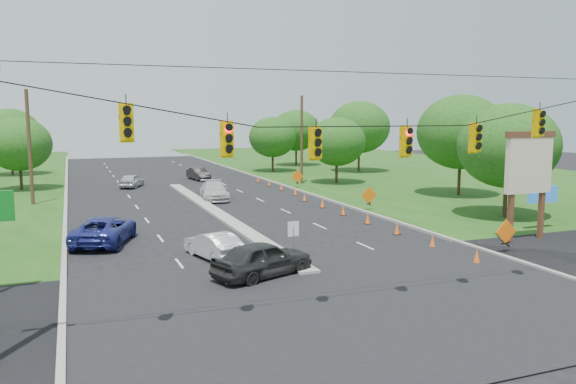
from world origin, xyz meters
name	(u,v)px	position (x,y,z in m)	size (l,w,h in m)	color
ground	(353,304)	(0.00, 0.00, 0.00)	(160.00, 160.00, 0.00)	black
grass_right	(546,194)	(30.00, 20.00, 0.00)	(40.00, 160.00, 0.06)	#1E4714
cross_street	(353,304)	(0.00, 0.00, 0.00)	(160.00, 14.00, 0.02)	black
curb_left	(66,203)	(-10.10, 30.00, 0.00)	(0.25, 110.00, 0.16)	gray
curb_right	(298,191)	(10.10, 30.00, 0.00)	(0.25, 110.00, 0.16)	gray
median	(216,213)	(0.00, 21.00, 0.00)	(1.00, 34.00, 0.18)	gray
median_sign	(293,234)	(0.00, 6.00, 1.46)	(0.55, 0.06, 2.05)	gray
signal_span	(367,174)	(-0.05, -1.00, 4.97)	(25.60, 0.32, 9.00)	#422D1C
utility_pole_far_left	(30,148)	(-12.50, 30.00, 4.50)	(0.28, 0.28, 9.00)	#422D1C
utility_pole_far_right	(302,140)	(12.50, 35.00, 4.50)	(0.28, 0.28, 9.00)	#422D1C
pylon_sign	(530,169)	(14.31, 6.20, 4.00)	(5.90, 2.30, 6.12)	#59331E
cone_0	(477,256)	(8.18, 3.00, 0.35)	(0.32, 0.32, 0.70)	orange
cone_1	(432,241)	(8.18, 6.50, 0.35)	(0.32, 0.32, 0.70)	orange
cone_2	(397,229)	(8.18, 10.00, 0.35)	(0.32, 0.32, 0.70)	orange
cone_3	(368,219)	(8.18, 13.50, 0.35)	(0.32, 0.32, 0.70)	orange
cone_4	(343,210)	(8.18, 17.00, 0.35)	(0.32, 0.32, 0.70)	orange
cone_5	(322,203)	(8.18, 20.50, 0.35)	(0.32, 0.32, 0.70)	orange
cone_6	(305,197)	(8.18, 24.00, 0.35)	(0.32, 0.32, 0.70)	orange
cone_7	(295,191)	(8.78, 27.50, 0.35)	(0.32, 0.32, 0.70)	orange
cone_8	(281,187)	(8.78, 31.00, 0.35)	(0.32, 0.32, 0.70)	orange
cone_9	(269,183)	(8.78, 34.50, 0.35)	(0.32, 0.32, 0.70)	orange
cone_10	(258,179)	(8.78, 38.00, 0.35)	(0.32, 0.32, 0.70)	orange
work_sign_0	(506,233)	(10.80, 4.00, 1.09)	(1.27, 0.58, 1.37)	black
work_sign_1	(369,196)	(10.80, 18.00, 1.09)	(1.27, 0.58, 1.37)	black
work_sign_2	(297,177)	(10.80, 32.00, 1.09)	(1.27, 0.58, 1.37)	black
tree_5	(19,144)	(-14.00, 40.00, 4.34)	(5.88, 5.88, 6.86)	black
tree_6	(10,133)	(-16.00, 55.00, 4.96)	(6.72, 6.72, 7.84)	black
tree_7	(508,146)	(18.00, 12.00, 4.96)	(6.72, 6.72, 7.84)	black
tree_8	(461,132)	(22.00, 22.00, 5.58)	(7.56, 7.56, 8.82)	black
tree_9	(337,142)	(16.00, 34.00, 4.34)	(5.88, 5.88, 6.86)	black
tree_10	(359,127)	(24.00, 44.00, 5.58)	(7.56, 7.56, 8.82)	black
tree_11	(296,130)	(20.00, 55.00, 4.96)	(6.72, 6.72, 7.84)	black
tree_12	(273,137)	(14.00, 48.00, 4.34)	(5.88, 5.88, 6.86)	black
black_sedan	(263,259)	(-2.00, 4.58, 0.80)	(1.89, 4.69, 1.60)	#272727
white_sedan	(214,245)	(-3.21, 8.47, 0.66)	(1.39, 3.98, 1.31)	silver
blue_pickup	(104,230)	(-8.03, 13.78, 0.77)	(2.54, 5.52, 1.53)	navy
silver_car_far	(214,191)	(1.48, 27.56, 0.75)	(2.10, 5.18, 1.50)	silver
silver_car_oncoming	(132,181)	(-4.10, 38.51, 0.67)	(1.58, 3.92, 1.34)	#B7B6BD
dark_car_receding	(198,174)	(3.43, 42.63, 0.68)	(1.43, 4.10, 1.35)	black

